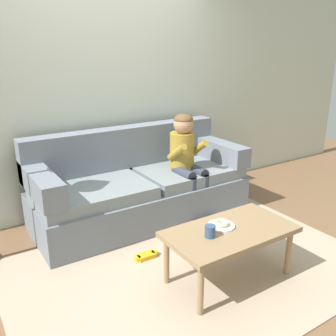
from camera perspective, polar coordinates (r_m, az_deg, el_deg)
The scene contains 10 objects.
ground at distance 3.37m, azimuth 1.12°, elevation -13.27°, with size 10.00×10.00×0.00m, color brown.
wall_back at distance 4.12m, azimuth -9.95°, elevation 13.02°, with size 8.00×0.10×2.80m, color beige.
area_rug at distance 3.19m, azimuth 3.71°, elevation -15.14°, with size 2.89×1.99×0.01m, color tan.
couch at distance 3.92m, azimuth -4.43°, elevation -3.02°, with size 2.22×0.90×0.94m.
coffee_table at distance 2.90m, azimuth 9.54°, elevation -10.16°, with size 1.00×0.55×0.44m.
person_child at distance 3.87m, azimuth 2.84°, elevation 1.93°, with size 0.34×0.58×1.10m.
plate at distance 2.91m, azimuth 8.22°, elevation -8.82°, with size 0.21×0.21×0.01m, color white.
donut at distance 2.89m, azimuth 8.24°, elevation -8.38°, with size 0.12×0.12×0.04m, color beige.
mug at distance 2.74m, azimuth 6.52°, elevation -9.68°, with size 0.08×0.08×0.09m, color #334C72.
toy_controller at distance 3.30m, azimuth -3.39°, elevation -13.49°, with size 0.23×0.09×0.05m.
Camera 1 is at (-1.60, -2.37, 1.77)m, focal length 39.47 mm.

